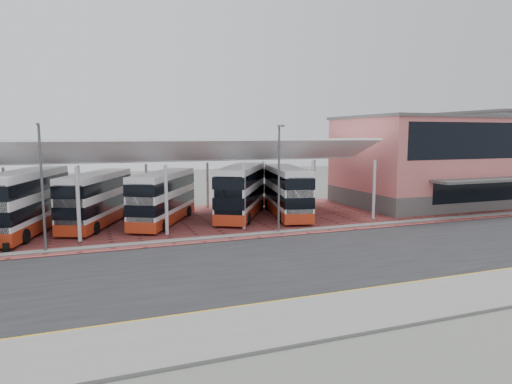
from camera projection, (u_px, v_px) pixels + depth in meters
ground at (290, 256)px, 27.83m from camera, size 140.00×140.00×0.00m
road at (297, 260)px, 26.90m from camera, size 120.00×14.00×0.02m
forecourt at (248, 218)px, 40.59m from camera, size 72.00×16.00×0.06m
sidewalk at (379, 307)px, 19.47m from camera, size 120.00×4.00×0.14m
north_kerb at (254, 234)px, 33.57m from camera, size 120.00×0.80×0.14m
yellow_line_near at (353, 293)px, 21.33m from camera, size 120.00×0.12×0.01m
yellow_line_far at (350, 291)px, 21.61m from camera, size 120.00×0.12×0.01m
canopy at (154, 154)px, 37.91m from camera, size 37.00×11.63×7.07m
terminal at (432, 160)px, 48.26m from camera, size 18.40×14.40×9.25m
lamp_west at (42, 184)px, 28.17m from camera, size 0.16×0.90×8.07m
lamp_east at (279, 175)px, 33.80m from camera, size 0.16×0.90×8.07m
bus_1 at (26, 202)px, 33.88m from camera, size 5.67×11.59×4.66m
bus_2 at (97, 199)px, 36.74m from camera, size 6.25×10.42×4.25m
bus_3 at (163, 198)px, 37.77m from camera, size 7.02×10.15×4.24m
bus_4 at (241, 192)px, 40.65m from camera, size 7.70×10.86×4.56m
bus_5 at (286, 192)px, 41.18m from camera, size 4.74×10.93×4.39m
suitcase at (6, 248)px, 28.49m from camera, size 0.33×0.24×0.57m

